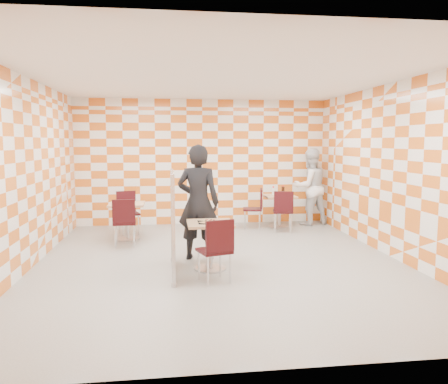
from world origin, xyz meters
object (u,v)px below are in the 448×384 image
object	(u,v)px
chair_main_front	(217,246)
man_dark	(198,202)
chair_second_side	(256,205)
soda_bottle	(283,191)
partition	(173,222)
sport_bottle	(273,191)
chair_second_front	(283,208)
chair_empty_near	(124,219)
second_table	(279,206)
man_white	(310,187)
chair_empty_far	(127,209)
empty_table	(127,215)
main_table	(210,238)

from	to	relation	value
chair_main_front	man_dark	world-z (taller)	man_dark
chair_second_side	soda_bottle	size ratio (longest dim) A/B	4.02
partition	sport_bottle	xyz separation A→B (m)	(2.40, 3.49, 0.05)
chair_second_front	chair_empty_near	world-z (taller)	same
man_dark	chair_main_front	bearing A→B (deg)	112.23
partition	second_table	bearing A→B (deg)	53.06
chair_empty_near	partition	size ratio (longest dim) A/B	0.60
man_dark	man_white	distance (m)	4.03
chair_empty_near	soda_bottle	xyz separation A→B (m)	(3.50, 1.57, 0.31)
chair_empty_far	sport_bottle	distance (m)	3.39
man_dark	soda_bottle	bearing A→B (deg)	-114.63
man_dark	empty_table	bearing A→B (deg)	-36.12
chair_main_front	soda_bottle	distance (m)	4.43
empty_table	soda_bottle	xyz separation A→B (m)	(3.51, 0.93, 0.34)
main_table	chair_empty_far	xyz separation A→B (m)	(-1.52, 2.92, 0.04)
chair_empty_near	soda_bottle	bearing A→B (deg)	24.15
man_white	chair_main_front	bearing A→B (deg)	43.94
man_dark	chair_second_front	bearing A→B (deg)	-120.38
chair_second_front	sport_bottle	distance (m)	0.81
main_table	chair_second_side	size ratio (longest dim) A/B	0.81
main_table	soda_bottle	size ratio (longest dim) A/B	3.26
man_dark	partition	bearing A→B (deg)	75.46
chair_empty_near	partition	xyz separation A→B (m)	(0.89, -1.80, 0.25)
chair_second_side	man_dark	bearing A→B (deg)	-121.47
chair_empty_far	sport_bottle	bearing A→B (deg)	7.58
chair_empty_far	man_dark	distance (m)	2.70
second_table	sport_bottle	world-z (taller)	sport_bottle
second_table	man_dark	size ratio (longest dim) A/B	0.38
man_dark	sport_bottle	bearing A→B (deg)	-110.63
chair_empty_near	partition	distance (m)	2.02
man_white	man_dark	bearing A→B (deg)	31.43
chair_empty_far	soda_bottle	distance (m)	3.58
second_table	sport_bottle	bearing A→B (deg)	129.29
partition	soda_bottle	distance (m)	4.26
sport_bottle	main_table	bearing A→B (deg)	-118.48
man_dark	sport_bottle	xyz separation A→B (m)	(1.96, 2.72, -0.14)
second_table	chair_empty_near	world-z (taller)	chair_empty_near
chair_second_side	man_dark	distance (m)	2.92
soda_bottle	second_table	bearing A→B (deg)	-165.66
chair_main_front	sport_bottle	xyz separation A→B (m)	(1.80, 4.06, 0.29)
sport_bottle	soda_bottle	xyz separation A→B (m)	(0.20, -0.12, 0.01)
chair_main_front	man_dark	distance (m)	1.42
chair_second_front	sport_bottle	size ratio (longest dim) A/B	4.62
soda_bottle	chair_empty_near	bearing A→B (deg)	-155.85
chair_main_front	chair_empty_near	distance (m)	2.80
empty_table	chair_second_side	distance (m)	2.96
second_table	soda_bottle	world-z (taller)	soda_bottle
empty_table	partition	size ratio (longest dim) A/B	0.48
chair_second_front	main_table	bearing A→B (deg)	-125.58
main_table	partition	bearing A→B (deg)	-167.81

